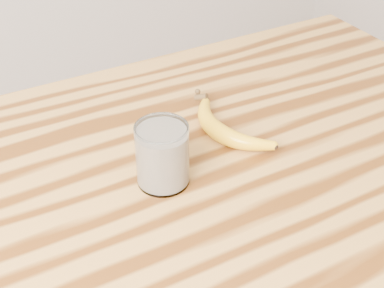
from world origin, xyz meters
TOP-DOWN VIEW (x-y plane):
  - table at (0.00, 0.00)m, footprint 1.20×0.80m
  - smoothie_glass at (-0.05, 0.02)m, footprint 0.08×0.08m
  - banana at (0.08, 0.08)m, footprint 0.14×0.27m

SIDE VIEW (x-z plane):
  - table at x=0.00m, z-range 0.32..1.22m
  - banana at x=0.08m, z-range 0.90..0.93m
  - smoothie_glass at x=-0.05m, z-range 0.90..1.00m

